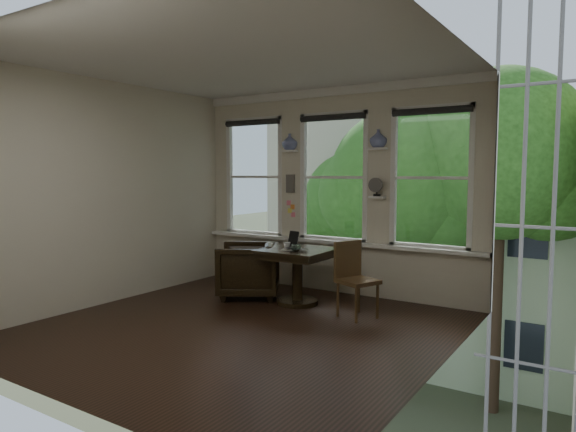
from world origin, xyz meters
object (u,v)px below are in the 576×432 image
Objects in this scene: laptop at (294,250)px; mug at (287,246)px; table at (297,276)px; armchair_left at (248,270)px; side_chair_right at (358,280)px.

mug reaches higher than laptop.
mug is at bearing -147.77° from table.
table is 0.43m from laptop.
armchair_left is 0.95m from laptop.
table is 1.06× the size of armchair_left.
armchair_left is (-0.80, -0.04, 0.01)m from table.
side_chair_right reaches higher than mug.
side_chair_right is (0.96, -0.16, 0.09)m from table.
table is 0.98× the size of side_chair_right.
table is at bearing 32.23° from mug.
side_chair_right is 0.95m from laptop.
laptop is (-0.90, -0.02, 0.30)m from side_chair_right.
side_chair_right is at bearing 4.49° from laptop.
mug is (-0.12, -0.08, 0.42)m from table.
table is at bearing 103.89° from side_chair_right.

